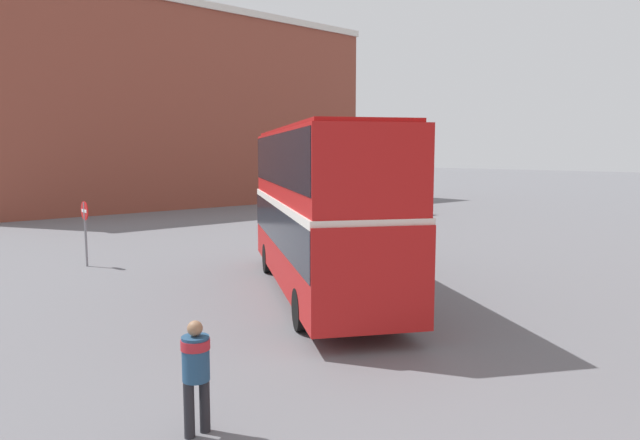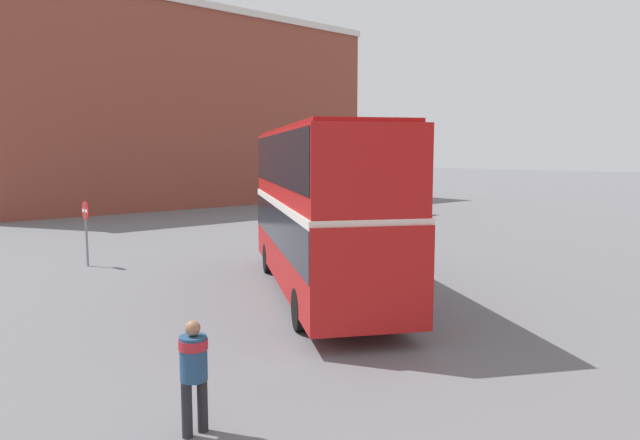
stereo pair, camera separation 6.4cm
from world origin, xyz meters
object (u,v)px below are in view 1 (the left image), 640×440
at_px(double_decker_bus, 320,200).
at_px(no_entry_sign, 85,222).
at_px(pedestrian_foreground, 196,365).
at_px(parked_car_kerb_near, 396,203).

xyz_separation_m(double_decker_bus, no_entry_sign, (-8.42, -3.69, -1.10)).
bearing_deg(pedestrian_foreground, no_entry_sign, -14.97).
relative_size(pedestrian_foreground, no_entry_sign, 0.72).
bearing_deg(parked_car_kerb_near, no_entry_sign, 88.41).
distance_m(double_decker_bus, pedestrian_foreground, 8.71).
xyz_separation_m(double_decker_bus, pedestrian_foreground, (5.13, -6.84, -1.66)).
bearing_deg(parked_car_kerb_near, pedestrian_foreground, 112.60).
xyz_separation_m(parked_car_kerb_near, no_entry_sign, (4.55, -21.79, 0.83)).
bearing_deg(no_entry_sign, pedestrian_foreground, -13.07).
bearing_deg(no_entry_sign, parked_car_kerb_near, 101.79).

